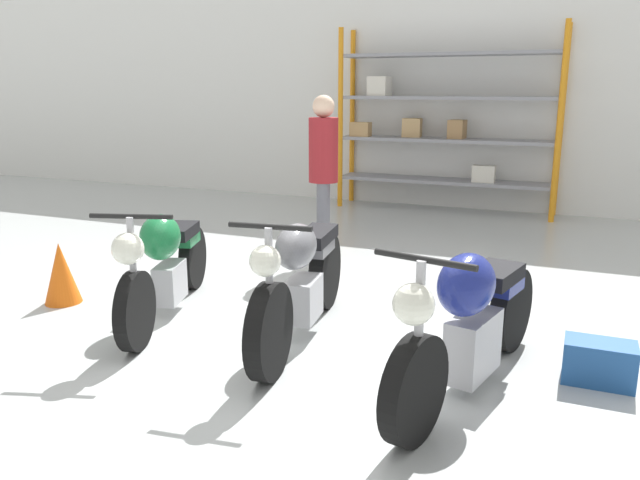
{
  "coord_description": "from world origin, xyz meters",
  "views": [
    {
      "loc": [
        1.85,
        -4.02,
        1.87
      ],
      "look_at": [
        0.0,
        0.4,
        0.7
      ],
      "focal_mm": 35.0,
      "sensor_mm": 36.0,
      "label": 1
    }
  ],
  "objects_px": {
    "motorcycle_green": "(165,261)",
    "motorcycle_grey": "(301,278)",
    "toolbox": "(599,362)",
    "traffic_cone": "(61,273)",
    "person_browsing": "(323,164)",
    "motorcycle_blue": "(470,320)",
    "shelving_rack": "(441,120)"
  },
  "relations": [
    {
      "from": "shelving_rack",
      "to": "motorcycle_grey",
      "type": "relative_size",
      "value": 1.59
    },
    {
      "from": "motorcycle_grey",
      "to": "toolbox",
      "type": "bearing_deg",
      "value": 84.27
    },
    {
      "from": "traffic_cone",
      "to": "motorcycle_blue",
      "type": "bearing_deg",
      "value": -4.64
    },
    {
      "from": "shelving_rack",
      "to": "traffic_cone",
      "type": "xyz_separation_m",
      "value": [
        -2.14,
        -5.63,
        -1.12
      ]
    },
    {
      "from": "toolbox",
      "to": "person_browsing",
      "type": "bearing_deg",
      "value": 143.04
    },
    {
      "from": "motorcycle_green",
      "to": "person_browsing",
      "type": "xyz_separation_m",
      "value": [
        0.52,
        2.17,
        0.59
      ]
    },
    {
      "from": "motorcycle_grey",
      "to": "person_browsing",
      "type": "relative_size",
      "value": 1.16
    },
    {
      "from": "motorcycle_blue",
      "to": "person_browsing",
      "type": "relative_size",
      "value": 1.17
    },
    {
      "from": "person_browsing",
      "to": "toolbox",
      "type": "relative_size",
      "value": 4.09
    },
    {
      "from": "motorcycle_blue",
      "to": "traffic_cone",
      "type": "relative_size",
      "value": 3.83
    },
    {
      "from": "motorcycle_green",
      "to": "traffic_cone",
      "type": "height_order",
      "value": "motorcycle_green"
    },
    {
      "from": "motorcycle_green",
      "to": "motorcycle_grey",
      "type": "distance_m",
      "value": 1.23
    },
    {
      "from": "person_browsing",
      "to": "toolbox",
      "type": "distance_m",
      "value": 3.63
    },
    {
      "from": "toolbox",
      "to": "traffic_cone",
      "type": "height_order",
      "value": "traffic_cone"
    },
    {
      "from": "motorcycle_grey",
      "to": "person_browsing",
      "type": "xyz_separation_m",
      "value": [
        -0.71,
        2.17,
        0.59
      ]
    },
    {
      "from": "shelving_rack",
      "to": "traffic_cone",
      "type": "height_order",
      "value": "shelving_rack"
    },
    {
      "from": "traffic_cone",
      "to": "motorcycle_green",
      "type": "bearing_deg",
      "value": 4.22
    },
    {
      "from": "motorcycle_green",
      "to": "person_browsing",
      "type": "distance_m",
      "value": 2.31
    },
    {
      "from": "shelving_rack",
      "to": "traffic_cone",
      "type": "bearing_deg",
      "value": -110.86
    },
    {
      "from": "motorcycle_green",
      "to": "toolbox",
      "type": "distance_m",
      "value": 3.34
    },
    {
      "from": "motorcycle_green",
      "to": "person_browsing",
      "type": "bearing_deg",
      "value": 148.87
    },
    {
      "from": "motorcycle_green",
      "to": "motorcycle_grey",
      "type": "relative_size",
      "value": 0.95
    },
    {
      "from": "person_browsing",
      "to": "traffic_cone",
      "type": "bearing_deg",
      "value": 38.2
    },
    {
      "from": "traffic_cone",
      "to": "person_browsing",
      "type": "bearing_deg",
      "value": 54.69
    },
    {
      "from": "motorcycle_green",
      "to": "motorcycle_grey",
      "type": "bearing_deg",
      "value": 72.42
    },
    {
      "from": "shelving_rack",
      "to": "motorcycle_blue",
      "type": "xyz_separation_m",
      "value": [
        1.48,
        -5.92,
        -0.92
      ]
    },
    {
      "from": "shelving_rack",
      "to": "person_browsing",
      "type": "relative_size",
      "value": 1.85
    },
    {
      "from": "person_browsing",
      "to": "toolbox",
      "type": "bearing_deg",
      "value": 126.56
    },
    {
      "from": "person_browsing",
      "to": "motorcycle_grey",
      "type": "bearing_deg",
      "value": 91.59
    },
    {
      "from": "person_browsing",
      "to": "toolbox",
      "type": "xyz_separation_m",
      "value": [
        2.8,
        -2.11,
        -0.93
      ]
    },
    {
      "from": "motorcycle_blue",
      "to": "toolbox",
      "type": "xyz_separation_m",
      "value": [
        0.77,
        0.44,
        -0.33
      ]
    },
    {
      "from": "motorcycle_blue",
      "to": "motorcycle_green",
      "type": "bearing_deg",
      "value": -85.44
    }
  ]
}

